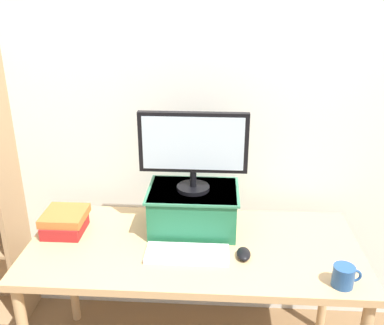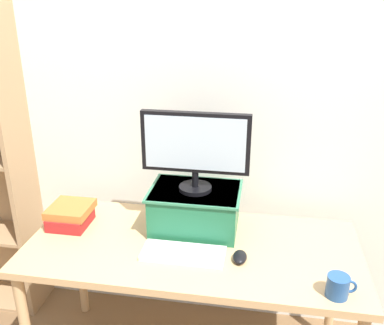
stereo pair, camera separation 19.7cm
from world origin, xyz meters
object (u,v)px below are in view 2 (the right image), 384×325
at_px(riser_box, 195,208).
at_px(coffee_mug, 338,286).
at_px(desk, 192,258).
at_px(computer_monitor, 195,147).
at_px(computer_mouse, 240,257).
at_px(book_stack, 71,215).
at_px(keyboard, 183,253).

bearing_deg(riser_box, coffee_mug, -33.57).
height_order(desk, riser_box, riser_box).
height_order(desk, computer_monitor, computer_monitor).
bearing_deg(desk, riser_box, 93.85).
xyz_separation_m(computer_monitor, computer_mouse, (0.25, -0.25, -0.43)).
relative_size(computer_mouse, book_stack, 0.47).
xyz_separation_m(desk, computer_monitor, (-0.01, 0.16, 0.52)).
relative_size(book_stack, coffee_mug, 1.86).
height_order(computer_monitor, computer_mouse, computer_monitor).
distance_m(riser_box, keyboard, 0.28).
xyz_separation_m(desk, riser_box, (-0.01, 0.16, 0.19)).
xyz_separation_m(riser_box, book_stack, (-0.65, -0.08, -0.06)).
bearing_deg(coffee_mug, book_stack, 164.69).
bearing_deg(desk, book_stack, 172.71).
xyz_separation_m(computer_monitor, coffee_mug, (0.65, -0.43, -0.40)).
bearing_deg(keyboard, riser_box, 87.31).
xyz_separation_m(riser_box, computer_mouse, (0.25, -0.25, -0.10)).
distance_m(riser_box, coffee_mug, 0.78).
relative_size(computer_mouse, coffee_mug, 0.86).
height_order(computer_mouse, book_stack, book_stack).
distance_m(computer_monitor, keyboard, 0.50).
bearing_deg(keyboard, computer_mouse, 1.58).
bearing_deg(keyboard, desk, 76.93).
distance_m(desk, computer_monitor, 0.54).
xyz_separation_m(keyboard, book_stack, (-0.63, 0.18, 0.04)).
relative_size(riser_box, keyboard, 1.18).
relative_size(computer_monitor, computer_mouse, 5.05).
height_order(keyboard, coffee_mug, coffee_mug).
bearing_deg(book_stack, desk, -7.29).
height_order(keyboard, computer_mouse, computer_mouse).
bearing_deg(riser_box, keyboard, -92.69).
xyz_separation_m(keyboard, coffee_mug, (0.66, -0.17, 0.03)).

